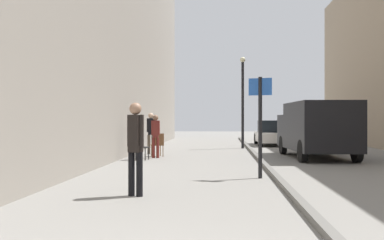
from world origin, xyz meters
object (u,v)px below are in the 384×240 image
Objects in this scene: delivery_van at (316,128)px; pedestrian_far_crossing at (135,142)px; parked_car at (272,133)px; cafe_chair_by_doorway at (158,143)px; street_sign_post at (260,118)px; pedestrian_main_foreground at (151,130)px; lamp_post at (243,96)px; cafe_chair_near_window at (140,145)px; pedestrian_mid_block at (156,133)px.

pedestrian_far_crossing is at bearing -123.93° from delivery_van.
parked_car reaches higher than cafe_chair_by_doorway.
street_sign_post reaches higher than parked_car.
parked_car is (4.62, 17.26, -0.35)m from pedestrian_far_crossing.
pedestrian_main_foreground is 6.02m from lamp_post.
delivery_van is 1.27× the size of parked_car.
delivery_van is at bearing -15.70° from pedestrian_main_foreground.
lamp_post reaches higher than cafe_chair_near_window.
delivery_van is at bearing 178.76° from pedestrian_mid_block.
pedestrian_main_foreground is 9.18m from parked_car.
delivery_van is 5.70× the size of cafe_chair_near_window.
pedestrian_far_crossing is at bearing 90.98° from pedestrian_mid_block.
pedestrian_main_foreground is 2.77m from cafe_chair_near_window.
pedestrian_mid_block is 6.30m from delivery_van.
cafe_chair_near_window is at bearing -122.50° from parked_car.
street_sign_post is (2.68, 2.80, 0.48)m from pedestrian_far_crossing.
cafe_chair_by_doorway is at bearing 175.56° from delivery_van.
cafe_chair_by_doorway is at bearing -94.95° from pedestrian_mid_block.
delivery_van is 8.42m from parked_car.
pedestrian_main_foreground is at bearing -136.08° from lamp_post.
lamp_post reaches higher than pedestrian_far_crossing.
cafe_chair_near_window is at bearing -172.03° from delivery_van.
delivery_van is 6.32m from cafe_chair_by_doorway.
pedestrian_mid_block is (0.50, -1.88, -0.06)m from pedestrian_main_foreground.
pedestrian_main_foreground reaches higher than cafe_chair_near_window.
cafe_chair_near_window is (-5.98, -9.65, -0.17)m from parked_car.
cafe_chair_near_window is (-4.04, 4.81, -1.00)m from street_sign_post.
pedestrian_far_crossing is at bearing -105.69° from parked_car.
pedestrian_main_foreground is 8.58m from street_sign_post.
cafe_chair_by_doorway is at bearing -124.72° from parked_car.
street_sign_post is at bearing -116.67° from delivery_van.
street_sign_post is at bearing 50.38° from cafe_chair_near_window.
lamp_post reaches higher than cafe_chair_by_doorway.
street_sign_post is at bearing -90.43° from lamp_post.
cafe_chair_by_doorway is (-3.58, 6.27, -1.00)m from street_sign_post.
lamp_post is (0.09, 11.54, 1.18)m from street_sign_post.
lamp_post is 8.19m from cafe_chair_near_window.
pedestrian_far_crossing is at bearing -108.93° from cafe_chair_by_doorway.
pedestrian_main_foreground is 1.91× the size of cafe_chair_by_doorway.
pedestrian_far_crossing reaches higher than pedestrian_main_foreground.
lamp_post is at bearing -127.05° from pedestrian_mid_block.
parked_car is at bearing 57.49° from lamp_post.
lamp_post reaches higher than pedestrian_mid_block.
lamp_post is (-2.61, 5.46, 1.54)m from delivery_van.
delivery_van is at bearing -26.32° from cafe_chair_by_doorway.
delivery_van is 2.06× the size of street_sign_post.
delivery_van is (6.28, 0.43, 0.20)m from pedestrian_mid_block.
pedestrian_mid_block is 1.06m from cafe_chair_near_window.
parked_car is 4.49× the size of cafe_chair_by_doorway.
parked_car is at bearing 95.88° from pedestrian_far_crossing.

